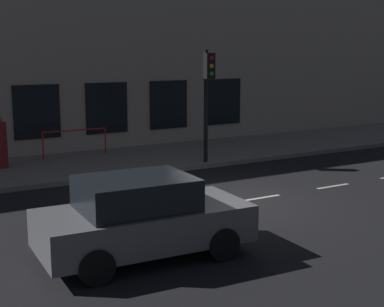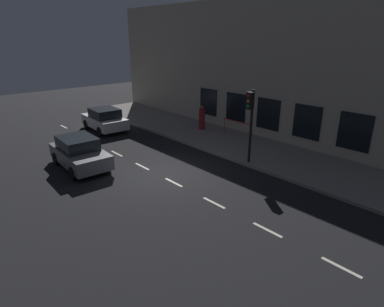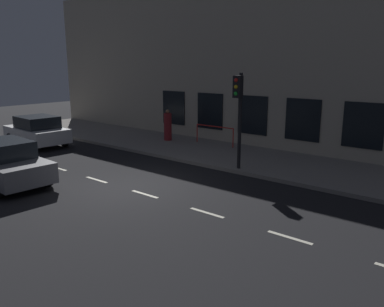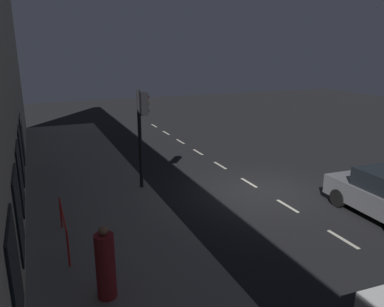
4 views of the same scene
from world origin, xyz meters
name	(u,v)px [view 1 (image 1 of 4)]	position (x,y,z in m)	size (l,w,h in m)	color
ground_plane	(231,203)	(0.00, 0.00, 0.00)	(60.00, 60.00, 0.00)	black
sidewalk	(132,160)	(6.25, 0.00, 0.07)	(4.50, 32.00, 0.15)	gray
building_facade	(102,39)	(8.80, 0.00, 4.32)	(0.65, 32.00, 8.66)	#B2A893
lane_centre_line	(261,198)	(0.00, -1.00, 0.00)	(0.12, 27.20, 0.01)	beige
traffic_light	(208,85)	(4.21, -1.89, 2.75)	(0.48, 0.32, 3.76)	black
parked_car_0	(142,218)	(-2.38, 3.64, 0.79)	(2.06, 4.08, 1.58)	slate
pedestrian_0	(1,144)	(6.85, 4.32, 0.92)	(0.47, 0.47, 1.68)	maroon
red_railing	(75,136)	(7.49, 1.63, 0.89)	(0.05, 2.35, 0.97)	red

